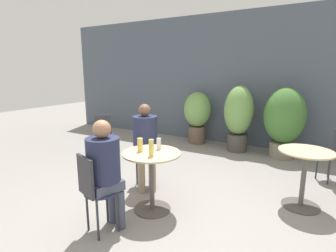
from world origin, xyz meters
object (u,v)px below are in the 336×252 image
object	(u,v)px
bistro_chair_1	(94,187)
potted_plant_0	(197,114)
cafe_table_far	(304,169)
beer_glass_0	(140,145)
potted_plant_2	(284,119)
beer_glass_1	(151,148)
cafe_table_near	(152,169)
potted_plant_1	(238,115)
seated_person_0	(145,140)
bistro_chair_0	(144,151)
bistro_chair_2	(336,150)
beer_glass_2	(159,144)
seated_person_1	(105,166)
bistro_chair_3	(104,131)

from	to	relation	value
bistro_chair_1	potted_plant_0	world-z (taller)	potted_plant_0
cafe_table_far	beer_glass_0	xyz separation A→B (m)	(-1.75, -1.03, 0.33)
beer_glass_0	potted_plant_2	world-z (taller)	potted_plant_2
beer_glass_1	potted_plant_2	bearing A→B (deg)	71.01
cafe_table_near	beer_glass_0	bearing A→B (deg)	-166.87
potted_plant_1	seated_person_0	bearing A→B (deg)	-104.65
bistro_chair_1	potted_plant_1	size ratio (longest dim) A/B	0.62
beer_glass_1	potted_plant_1	world-z (taller)	potted_plant_1
bistro_chair_0	potted_plant_1	distance (m)	2.56
potted_plant_0	beer_glass_0	bearing A→B (deg)	-79.07
bistro_chair_0	bistro_chair_2	size ratio (longest dim) A/B	1.00
bistro_chair_0	potted_plant_0	distance (m)	2.60
potted_plant_2	bistro_chair_2	bearing A→B (deg)	-48.25
bistro_chair_0	beer_glass_1	world-z (taller)	beer_glass_1
cafe_table_far	bistro_chair_1	xyz separation A→B (m)	(-1.86, -1.71, 0.03)
cafe_table_near	potted_plant_2	world-z (taller)	potted_plant_2
potted_plant_0	bistro_chair_1	bearing A→B (deg)	-82.44
bistro_chair_1	potted_plant_2	size ratio (longest dim) A/B	0.63
cafe_table_near	beer_glass_0	xyz separation A→B (m)	(-0.14, -0.03, 0.30)
potted_plant_2	beer_glass_1	bearing A→B (deg)	-108.99
cafe_table_near	beer_glass_2	world-z (taller)	beer_glass_2
cafe_table_far	potted_plant_1	size ratio (longest dim) A/B	0.53
cafe_table_far	beer_glass_1	world-z (taller)	beer_glass_1
cafe_table_far	seated_person_0	world-z (taller)	seated_person_0
potted_plant_0	potted_plant_2	bearing A→B (deg)	-4.56
seated_person_0	potted_plant_2	world-z (taller)	potted_plant_2
bistro_chair_0	seated_person_1	size ratio (longest dim) A/B	0.72
bistro_chair_3	potted_plant_0	bearing A→B (deg)	-156.23
seated_person_1	cafe_table_far	bearing A→B (deg)	-120.14
cafe_table_far	beer_glass_1	xyz separation A→B (m)	(-1.54, -1.12, 0.34)
seated_person_0	beer_glass_1	world-z (taller)	seated_person_0
cafe_table_far	bistro_chair_0	xyz separation A→B (m)	(-2.11, -0.43, 0.03)
bistro_chair_1	bistro_chair_2	distance (m)	3.56
beer_glass_0	bistro_chair_1	bearing A→B (deg)	-98.39
potted_plant_1	potted_plant_2	bearing A→B (deg)	-0.35
bistro_chair_0	cafe_table_near	bearing A→B (deg)	-90.00
potted_plant_2	bistro_chair_1	bearing A→B (deg)	-110.58
cafe_table_near	potted_plant_1	world-z (taller)	potted_plant_1
bistro_chair_2	potted_plant_0	distance (m)	2.97
cafe_table_near	bistro_chair_0	xyz separation A→B (m)	(-0.50, 0.57, 0.01)
cafe_table_near	beer_glass_1	distance (m)	0.35
bistro_chair_2	beer_glass_2	distance (m)	2.76
bistro_chair_2	potted_plant_0	bearing A→B (deg)	-65.03
cafe_table_far	bistro_chair_0	bearing A→B (deg)	-168.56
potted_plant_0	bistro_chair_2	bearing A→B (deg)	-21.78
bistro_chair_3	potted_plant_1	distance (m)	2.81
bistro_chair_2	beer_glass_0	world-z (taller)	beer_glass_0
bistro_chair_3	cafe_table_far	bearing A→B (deg)	141.21
bistro_chair_3	beer_glass_1	size ratio (longest dim) A/B	4.44
beer_glass_0	beer_glass_2	world-z (taller)	beer_glass_0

